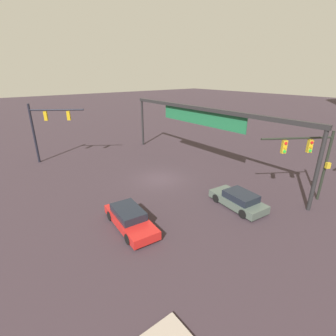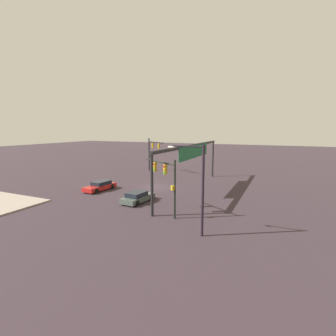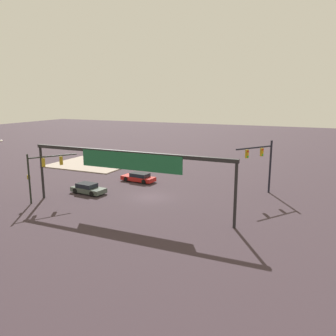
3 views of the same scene
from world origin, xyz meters
TOP-DOWN VIEW (x-y plane):
  - ground_plane at (0.00, 0.00)m, footprint 208.05×208.05m
  - sidewalk_corner at (17.98, -13.55)m, footprint 13.07×11.55m
  - traffic_signal_near_corner at (10.04, 6.23)m, footprint 3.27×4.62m
  - traffic_signal_opposite_side at (-11.36, -6.69)m, footprint 3.30×4.76m
  - overhead_sign_gantry at (-0.17, 5.31)m, footprint 22.55×0.43m
  - sedan_car_approaching at (4.91, -5.99)m, footprint 4.88×2.19m
  - sedan_car_waiting_far at (7.65, 1.55)m, footprint 4.44×2.28m
  - fire_hydrant_on_curb at (16.60, -12.13)m, footprint 0.33×0.22m

SIDE VIEW (x-z plane):
  - ground_plane at x=0.00m, z-range 0.00..0.00m
  - sidewalk_corner at x=17.98m, z-range 0.00..0.15m
  - fire_hydrant_on_curb at x=16.60m, z-range 0.13..0.84m
  - sedan_car_waiting_far at x=7.65m, z-range -0.03..1.18m
  - sedan_car_approaching at x=4.91m, z-range -0.03..1.18m
  - traffic_signal_near_corner at x=10.04m, z-range 1.05..6.51m
  - traffic_signal_opposite_side at x=-11.36m, z-range 1.09..7.45m
  - overhead_sign_gantry at x=-0.17m, z-range 2.15..8.35m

